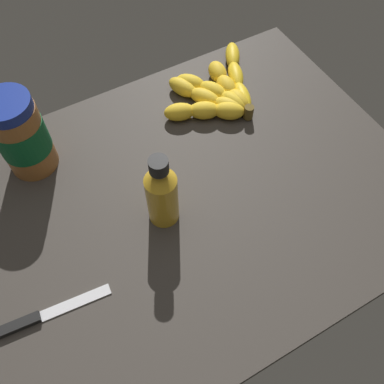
{
  "coord_description": "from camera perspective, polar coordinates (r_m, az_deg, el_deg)",
  "views": [
    {
      "loc": [
        20.85,
        36.25,
        66.28
      ],
      "look_at": [
        2.32,
        3.18,
        5.86
      ],
      "focal_mm": 39.05,
      "sensor_mm": 36.0,
      "label": 1
    }
  ],
  "objects": [
    {
      "name": "ground_plane",
      "position": [
        0.8,
        0.34,
        -0.45
      ],
      "size": [
        83.42,
        64.27,
        3.12
      ],
      "primitive_type": "cube",
      "color": "#38332D"
    },
    {
      "name": "banana_bunch",
      "position": [
        0.92,
        3.46,
        13.44
      ],
      "size": [
        26.19,
        22.11,
        3.74
      ],
      "color": "yellow",
      "rests_on": "ground_plane"
    },
    {
      "name": "peanut_butter_jar",
      "position": [
        0.82,
        -22.31,
        7.19
      ],
      "size": [
        9.26,
        9.26,
        16.8
      ],
      "color": "#9E602D",
      "rests_on": "ground_plane"
    },
    {
      "name": "honey_bottle",
      "position": [
        0.7,
        -4.16,
        -0.14
      ],
      "size": [
        5.47,
        5.47,
        16.43
      ],
      "color": "gold",
      "rests_on": "ground_plane"
    },
    {
      "name": "butter_knife",
      "position": [
        0.72,
        -19.65,
        -15.55
      ],
      "size": [
        18.45,
        3.38,
        1.2
      ],
      "color": "silver",
      "rests_on": "ground_plane"
    }
  ]
}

